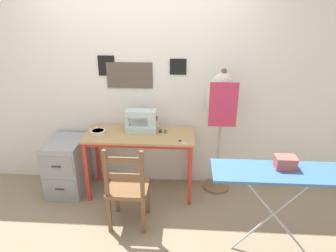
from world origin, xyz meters
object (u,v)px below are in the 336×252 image
sewing_machine (143,122)px  thread_spool_near_machine (160,131)px  dress_form (222,104)px  scissors (182,141)px  storage_box (285,162)px  fabric_bowl (98,132)px  filing_cabinet (67,166)px  ironing_board (280,176)px  thread_spool_mid_table (165,132)px  wooden_chair (128,189)px

sewing_machine → thread_spool_near_machine: size_ratio=8.41×
sewing_machine → dress_form: 0.91m
scissors → dress_form: size_ratio=0.07×
sewing_machine → storage_box: sewing_machine is taller
thread_spool_near_machine → dress_form: bearing=7.2°
fabric_bowl → filing_cabinet: (-0.42, 0.00, -0.46)m
sewing_machine → dress_form: bearing=4.4°
fabric_bowl → storage_box: 2.00m
ironing_board → thread_spool_mid_table: bearing=138.1°
thread_spool_mid_table → dress_form: dress_form is taller
dress_form → storage_box: dress_form is taller
fabric_bowl → thread_spool_near_machine: 0.71m
fabric_bowl → thread_spool_mid_table: (0.76, 0.07, -0.01)m
thread_spool_near_machine → ironing_board: (1.08, -0.93, 0.02)m
thread_spool_near_machine → filing_cabinet: 1.21m
scissors → thread_spool_near_machine: (-0.25, 0.23, 0.02)m
wooden_chair → fabric_bowl: bearing=127.3°
sewing_machine → filing_cabinet: size_ratio=0.55×
sewing_machine → wooden_chair: bearing=-96.1°
scissors → storage_box: size_ratio=0.63×
fabric_bowl → dress_form: 1.43m
fabric_bowl → wooden_chair: bearing=-52.7°
dress_form → ironing_board: bearing=-68.7°
ironing_board → storage_box: size_ratio=6.42×
dress_form → sewing_machine: bearing=-175.6°
thread_spool_mid_table → wooden_chair: bearing=-117.6°
sewing_machine → storage_box: bearing=-33.9°
filing_cabinet → storage_box: size_ratio=3.77×
scissors → filing_cabinet: size_ratio=0.17×
thread_spool_mid_table → dress_form: 0.71m
sewing_machine → thread_spool_near_machine: sewing_machine is taller
scissors → filing_cabinet: 1.44m
fabric_bowl → ironing_board: (1.78, -0.85, 0.02)m
storage_box → fabric_bowl: bearing=156.5°
sewing_machine → filing_cabinet: 1.08m
scissors → thread_spool_mid_table: 0.29m
wooden_chair → dress_form: bearing=37.3°
ironing_board → scissors: bearing=140.0°
storage_box → sewing_machine: bearing=146.1°
filing_cabinet → ironing_board: (2.20, -0.85, 0.47)m
fabric_bowl → ironing_board: 1.98m
scissors → thread_spool_near_machine: size_ratio=2.58×
ironing_board → thread_spool_near_machine: bearing=139.3°
thread_spool_near_machine → dress_form: dress_form is taller
sewing_machine → scissors: 0.53m
thread_spool_near_machine → ironing_board: 1.42m
dress_form → ironing_board: size_ratio=1.33×
wooden_chair → ironing_board: wooden_chair is taller
dress_form → scissors: bearing=-144.2°
thread_spool_near_machine → wooden_chair: wooden_chair is taller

